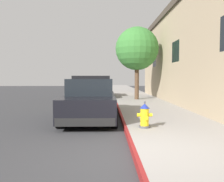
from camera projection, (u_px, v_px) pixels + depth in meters
The scene contains 7 objects.
ground_plane at pixel (44, 105), 14.69m from camera, with size 33.09×60.00×0.20m, color #353538.
sidewalk_pavement at pixel (140, 102), 14.80m from camera, with size 3.00×60.00×0.17m, color gray.
curb_painted_edge at pixel (116, 102), 14.77m from camera, with size 0.08×60.00×0.17m, color maroon.
police_cruiser at pixel (91, 100), 9.23m from camera, with size 1.94×4.84×1.68m.
parked_car_silver_ahead at pixel (98, 89), 18.20m from camera, with size 1.94×4.84×1.56m.
fire_hydrant at pixel (145, 116), 6.79m from camera, with size 0.44×0.40×0.76m.
street_tree at pixel (137, 49), 15.47m from camera, with size 2.81×2.81×4.73m.
Camera 1 is at (-0.59, -4.69, 1.62)m, focal length 37.95 mm.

